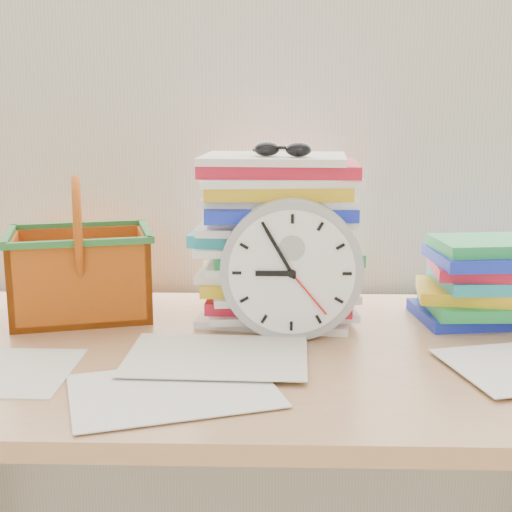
# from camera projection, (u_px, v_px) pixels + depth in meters

# --- Properties ---
(curtain) EXTENTS (2.40, 0.01, 2.50)m
(curtain) POSITION_uv_depth(u_px,v_px,m) (269.00, 32.00, 1.46)
(curtain) COLOR beige
(curtain) RESTS_ON room_shell
(desk) EXTENTS (1.40, 0.70, 0.75)m
(desk) POSITION_uv_depth(u_px,v_px,m) (265.00, 389.00, 1.23)
(desk) COLOR tan
(desk) RESTS_ON ground
(paper_stack) EXTENTS (0.32, 0.26, 0.31)m
(paper_stack) POSITION_uv_depth(u_px,v_px,m) (278.00, 237.00, 1.36)
(paper_stack) COLOR white
(paper_stack) RESTS_ON desk
(clock) EXTENTS (0.25, 0.05, 0.25)m
(clock) POSITION_uv_depth(u_px,v_px,m) (291.00, 269.00, 1.24)
(clock) COLOR #9A9EA1
(clock) RESTS_ON desk
(sunglasses) EXTENTS (0.14, 0.13, 0.03)m
(sunglasses) POSITION_uv_depth(u_px,v_px,m) (282.00, 149.00, 1.28)
(sunglasses) COLOR black
(sunglasses) RESTS_ON paper_stack
(book_stack) EXTENTS (0.27, 0.21, 0.16)m
(book_stack) POSITION_uv_depth(u_px,v_px,m) (492.00, 280.00, 1.35)
(book_stack) COLOR white
(book_stack) RESTS_ON desk
(basket) EXTENTS (0.31, 0.27, 0.27)m
(basket) POSITION_uv_depth(u_px,v_px,m) (79.00, 248.00, 1.37)
(basket) COLOR #C65B13
(basket) RESTS_ON desk
(scattered_papers) EXTENTS (1.26, 0.42, 0.02)m
(scattered_papers) POSITION_uv_depth(u_px,v_px,m) (265.00, 344.00, 1.21)
(scattered_papers) COLOR white
(scattered_papers) RESTS_ON desk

